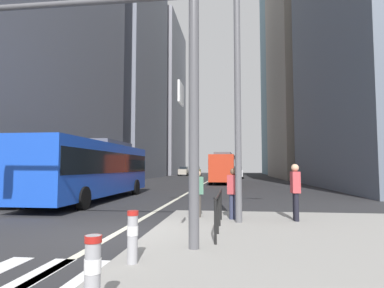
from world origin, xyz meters
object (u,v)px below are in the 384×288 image
(car_receding_far, at_px, (237,172))
(traffic_signal_gantry, at_px, (86,62))
(city_bus_blue_oncoming, at_px, (95,167))
(bollard_left, at_px, (133,234))
(pedestrian_walking, at_px, (198,191))
(bollard_front, at_px, (93,271))
(pedestrian_far, at_px, (295,189))
(car_oncoming_mid, at_px, (184,171))
(street_lamp_post, at_px, (237,57))
(car_receding_near, at_px, (232,172))
(car_oncoming_far, at_px, (195,171))
(sedan_white_oncoming, at_px, (24,184))
(pedestrian_waiting, at_px, (234,191))
(city_bus_red_receding, at_px, (224,167))

(car_receding_far, relative_size, traffic_signal_gantry, 0.58)
(city_bus_blue_oncoming, xyz_separation_m, car_receding_far, (8.27, 35.71, -0.85))
(car_receding_far, height_order, traffic_signal_gantry, traffic_signal_gantry)
(bollard_left, bearing_deg, pedestrian_walking, 83.96)
(bollard_front, bearing_deg, pedestrian_far, 63.07)
(car_receding_far, xyz_separation_m, bollard_front, (-2.27, -49.32, -0.34))
(car_oncoming_mid, height_order, street_lamp_post, street_lamp_post)
(car_receding_near, xyz_separation_m, car_oncoming_far, (-7.48, 3.31, -0.00))
(sedan_white_oncoming, relative_size, bollard_front, 4.82)
(city_bus_blue_oncoming, bearing_deg, pedestrian_walking, -43.99)
(bollard_front, bearing_deg, street_lamp_post, 74.77)
(car_receding_near, bearing_deg, car_oncoming_mid, 155.14)
(pedestrian_far, bearing_deg, bollard_left, -126.62)
(street_lamp_post, relative_size, pedestrian_walking, 5.13)
(car_receding_far, distance_m, bollard_left, 47.39)
(city_bus_blue_oncoming, height_order, bollard_front, city_bus_blue_oncoming)
(car_receding_near, distance_m, pedestrian_far, 53.06)
(bollard_left, distance_m, pedestrian_walking, 5.46)
(traffic_signal_gantry, distance_m, pedestrian_walking, 5.70)
(city_bus_blue_oncoming, bearing_deg, pedestrian_far, -34.81)
(bollard_front, bearing_deg, pedestrian_waiting, 77.00)
(pedestrian_waiting, bearing_deg, traffic_signal_gantry, -129.98)
(bollard_front, bearing_deg, car_oncoming_mid, 97.67)
(car_oncoming_mid, bearing_deg, city_bus_red_receding, -73.21)
(city_bus_blue_oncoming, bearing_deg, bollard_left, -63.30)
(sedan_white_oncoming, distance_m, car_oncoming_far, 52.33)
(city_bus_blue_oncoming, height_order, pedestrian_waiting, city_bus_blue_oncoming)
(street_lamp_post, bearing_deg, car_receding_far, 89.32)
(car_oncoming_mid, distance_m, car_receding_near, 11.15)
(car_receding_near, bearing_deg, bollard_front, -91.34)
(city_bus_red_receding, height_order, car_receding_far, city_bus_red_receding)
(car_receding_near, xyz_separation_m, bollard_front, (-1.41, -59.99, -0.34))
(car_receding_far, bearing_deg, bollard_front, -92.63)
(pedestrian_waiting, bearing_deg, pedestrian_walking, 162.01)
(bollard_left, bearing_deg, city_bus_red_receding, 88.59)
(city_bus_red_receding, bearing_deg, bollard_front, -91.05)
(city_bus_red_receding, distance_m, car_receding_near, 26.27)
(sedan_white_oncoming, relative_size, car_oncoming_far, 1.00)
(city_bus_red_receding, bearing_deg, car_receding_near, 88.29)
(car_receding_near, height_order, pedestrian_far, car_receding_near)
(traffic_signal_gantry, distance_m, bollard_front, 4.99)
(car_oncoming_mid, distance_m, pedestrian_walking, 57.99)
(pedestrian_waiting, bearing_deg, city_bus_red_receding, 92.15)
(city_bus_blue_oncoming, bearing_deg, sedan_white_oncoming, -133.26)
(car_receding_far, xyz_separation_m, pedestrian_far, (1.27, -42.34, 0.15))
(city_bus_blue_oncoming, xyz_separation_m, car_oncoming_far, (-0.07, 49.69, -0.85))
(street_lamp_post, xyz_separation_m, bollard_front, (-1.76, -6.48, -4.64))
(car_receding_far, bearing_deg, street_lamp_post, -90.68)
(car_receding_far, relative_size, pedestrian_far, 2.32)
(car_receding_far, relative_size, pedestrian_waiting, 2.50)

